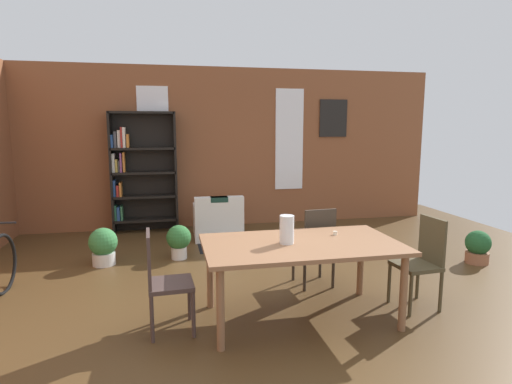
# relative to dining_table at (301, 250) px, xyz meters

# --- Properties ---
(ground_plane) EXTENTS (9.88, 9.88, 0.00)m
(ground_plane) POSITION_rel_dining_table_xyz_m (-0.20, 0.30, -0.69)
(ground_plane) COLOR #4F371D
(back_wall_brick) EXTENTS (8.27, 0.12, 2.96)m
(back_wall_brick) POSITION_rel_dining_table_xyz_m (-0.20, 4.16, 0.79)
(back_wall_brick) COLOR brown
(back_wall_brick) RESTS_ON ground
(window_pane_0) EXTENTS (0.55, 0.02, 1.93)m
(window_pane_0) POSITION_rel_dining_table_xyz_m (-1.47, 4.09, 0.93)
(window_pane_0) COLOR white
(window_pane_1) EXTENTS (0.55, 0.02, 1.93)m
(window_pane_1) POSITION_rel_dining_table_xyz_m (1.07, 4.09, 0.93)
(window_pane_1) COLOR white
(dining_table) EXTENTS (1.89, 1.08, 0.77)m
(dining_table) POSITION_rel_dining_table_xyz_m (0.00, 0.00, 0.00)
(dining_table) COLOR #8C5F40
(dining_table) RESTS_ON ground
(vase_on_table) EXTENTS (0.14, 0.14, 0.27)m
(vase_on_table) POSITION_rel_dining_table_xyz_m (-0.15, 0.00, 0.21)
(vase_on_table) COLOR silver
(vase_on_table) RESTS_ON dining_table
(tealight_candle_0) EXTENTS (0.04, 0.04, 0.04)m
(tealight_candle_0) POSITION_rel_dining_table_xyz_m (0.43, 0.20, 0.10)
(tealight_candle_0) COLOR silver
(tealight_candle_0) RESTS_ON dining_table
(dining_chair_far_right) EXTENTS (0.43, 0.43, 0.95)m
(dining_chair_far_right) POSITION_rel_dining_table_xyz_m (0.43, 0.76, -0.18)
(dining_chair_far_right) COLOR #362D24
(dining_chair_far_right) RESTS_ON ground
(dining_chair_head_left) EXTENTS (0.42, 0.42, 0.95)m
(dining_chair_head_left) POSITION_rel_dining_table_xyz_m (-1.32, -0.00, -0.18)
(dining_chair_head_left) COLOR #443330
(dining_chair_head_left) RESTS_ON ground
(dining_chair_head_right) EXTENTS (0.43, 0.43, 0.95)m
(dining_chair_head_right) POSITION_rel_dining_table_xyz_m (1.32, 0.01, -0.18)
(dining_chair_head_right) COLOR #494029
(dining_chair_head_right) RESTS_ON ground
(bookshelf_tall) EXTENTS (1.14, 0.30, 2.14)m
(bookshelf_tall) POSITION_rel_dining_table_xyz_m (-1.74, 3.92, 0.41)
(bookshelf_tall) COLOR black
(bookshelf_tall) RESTS_ON ground
(armchair_white) EXTENTS (0.82, 0.82, 0.75)m
(armchair_white) POSITION_rel_dining_table_xyz_m (-0.44, 3.20, -0.42)
(armchair_white) COLOR silver
(armchair_white) RESTS_ON ground
(potted_plant_by_shelf) EXTENTS (0.38, 0.38, 0.52)m
(potted_plant_by_shelf) POSITION_rel_dining_table_xyz_m (-2.14, 2.10, -0.42)
(potted_plant_by_shelf) COLOR silver
(potted_plant_by_shelf) RESTS_ON ground
(potted_plant_corner) EXTENTS (0.35, 0.35, 0.49)m
(potted_plant_corner) POSITION_rel_dining_table_xyz_m (-1.12, 2.17, -0.42)
(potted_plant_corner) COLOR silver
(potted_plant_corner) RESTS_ON ground
(potted_plant_window) EXTENTS (0.34, 0.34, 0.46)m
(potted_plant_window) POSITION_rel_dining_table_xyz_m (2.93, 1.11, -0.46)
(potted_plant_window) COLOR #9E6042
(potted_plant_window) RESTS_ON ground
(striped_rug) EXTENTS (1.25, 0.84, 0.01)m
(striped_rug) POSITION_rel_dining_table_xyz_m (-0.19, 2.72, -0.69)
(striped_rug) COLOR black
(striped_rug) RESTS_ON ground
(framed_picture) EXTENTS (0.56, 0.03, 0.72)m
(framed_picture) POSITION_rel_dining_table_xyz_m (1.96, 4.09, 1.35)
(framed_picture) COLOR black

